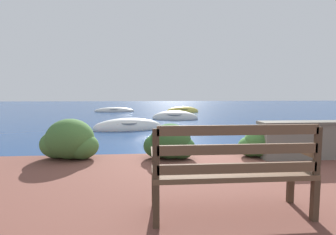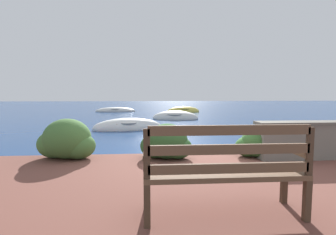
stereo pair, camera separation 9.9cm
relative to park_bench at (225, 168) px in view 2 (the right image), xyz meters
name	(u,v)px [view 2 (the right image)]	position (x,y,z in m)	size (l,w,h in m)	color
ground_plane	(200,163)	(0.30, 2.73, -0.71)	(80.00, 80.00, 0.00)	navy
park_bench	(225,168)	(0.00, 0.00, 0.00)	(1.57, 0.48, 0.93)	#433123
stone_wall	(316,140)	(2.36, 2.13, -0.14)	(2.26, 0.39, 0.69)	slate
hedge_clump_far_left	(67,141)	(-2.25, 2.47, -0.16)	(1.09, 0.78, 0.74)	#426B33
hedge_clump_left	(166,143)	(-0.41, 2.32, -0.20)	(0.96, 0.69, 0.65)	#2D5628
hedge_clump_centre	(257,145)	(1.32, 2.31, -0.25)	(0.81, 0.58, 0.55)	#38662D
rowboat_nearest	(128,128)	(-1.54, 7.82, -0.64)	(2.83, 1.40, 0.79)	silver
rowboat_mid	(175,118)	(0.71, 11.59, -0.63)	(2.65, 1.62, 0.82)	silver
rowboat_far	(183,112)	(1.78, 16.37, -0.64)	(2.64, 1.50, 0.78)	#DBC64C
rowboat_outer	(115,111)	(-3.23, 17.54, -0.65)	(2.99, 0.99, 0.61)	silver
mooring_buoy	(78,136)	(-2.95, 5.93, -0.62)	(0.51, 0.51, 0.47)	red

